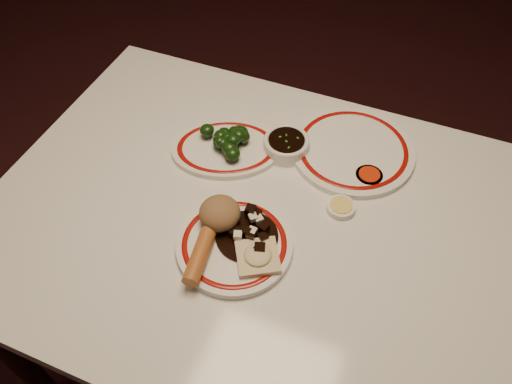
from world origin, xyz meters
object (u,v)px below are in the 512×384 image
Objects in this scene: spring_roll at (200,256)px; stirfry_heap at (249,232)px; dining_table at (256,238)px; broccoli_plate at (227,148)px; fried_wonton at (258,256)px; rice_mound at (220,213)px; soy_bowl at (286,146)px; broccoli_pile at (229,139)px; main_plate at (234,245)px.

stirfry_heap is at bearing 46.10° from spring_roll.
dining_table is 9.02× the size of stirfry_heap.
broccoli_plate reaches higher than dining_table.
dining_table is 0.17m from fried_wonton.
dining_table is 0.14m from stirfry_heap.
stirfry_heap is 0.27m from broccoli_plate.
rice_mound is 0.27m from soy_bowl.
stirfry_heap is 0.27m from broccoli_pile.
broccoli_pile is at bearing 122.99° from stirfry_heap.
broccoli_pile is 1.16× the size of soy_bowl.
fried_wonton is 0.33m from broccoli_pile.
fried_wonton is 1.06× the size of soy_bowl.
stirfry_heap reaches higher than main_plate.
broccoli_plate is (-0.19, 0.27, -0.02)m from fried_wonton.
main_plate is 0.31m from soy_bowl.
dining_table is 0.16m from rice_mound.
broccoli_plate is (-0.09, 0.32, -0.03)m from spring_roll.
fried_wonton is (0.11, -0.06, -0.02)m from rice_mound.
rice_mound is at bearing 142.27° from main_plate.
spring_roll reaches higher than fried_wonton.
dining_table is at bearing -49.71° from broccoli_pile.
rice_mound is 0.10m from spring_roll.
rice_mound is 0.07m from stirfry_heap.
broccoli_pile is (-0.08, 0.22, -0.01)m from rice_mound.
soy_bowl is (0.14, 0.05, 0.01)m from broccoli_plate.
main_plate is 0.07m from rice_mound.
soy_bowl is (-0.02, 0.28, -0.01)m from stirfry_heap.
soy_bowl is (0.05, 0.27, -0.03)m from rice_mound.
rice_mound is 0.23m from broccoli_plate.
broccoli_plate is (-0.08, 0.21, -0.04)m from rice_mound.
spring_roll is (-0.05, -0.07, 0.02)m from main_plate.
dining_table is at bearing 62.12° from spring_roll.
soy_bowl is (0.13, 0.05, -0.02)m from broccoli_pile.
spring_roll reaches higher than broccoli_plate.
soy_bowl reaches higher than dining_table.
broccoli_pile is at bearing 124.17° from fried_wonton.
broccoli_pile is (-0.19, 0.27, 0.01)m from fried_wonton.
rice_mound is (-0.05, 0.04, 0.04)m from main_plate.
dining_table is at bearing 44.45° from rice_mound.
broccoli_pile reaches higher than dining_table.
soy_bowl is (0.05, 0.37, -0.01)m from spring_roll.
rice_mound is 0.23m from broccoli_pile.
stirfry_heap is 0.41× the size of broccoli_plate.
fried_wonton reaches higher than main_plate.
fried_wonton is (0.05, -0.11, 0.12)m from dining_table.
main_plate is 2.46× the size of fried_wonton.
fried_wonton is 0.87× the size of stirfry_heap.
soy_bowl is at bearing 73.76° from spring_roll.
main_plate is at bearing -63.81° from broccoli_pile.
main_plate is 2.14× the size of stirfry_heap.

